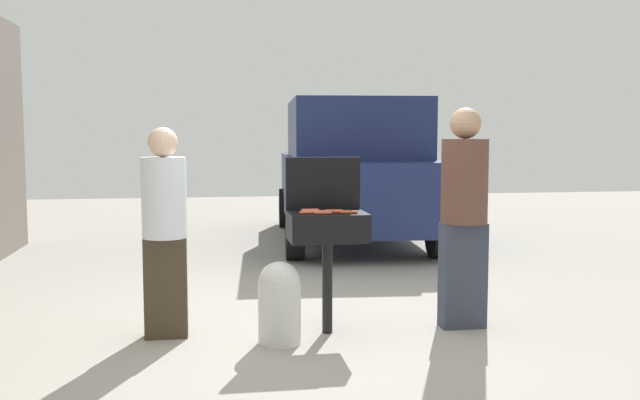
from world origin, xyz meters
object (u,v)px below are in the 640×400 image
Objects in this scene: hot_dog_6 at (311,211)px; hot_dog_2 at (322,212)px; hot_dog_7 at (308,212)px; propane_tank at (279,301)px; hot_dog_4 at (341,212)px; person_right at (464,209)px; hot_dog_5 at (349,212)px; hot_dog_0 at (323,213)px; person_left at (165,224)px; hot_dog_3 at (310,210)px; hot_dog_1 at (334,211)px; parked_minivan at (352,170)px; bbq_grill at (327,231)px.

hot_dog_2 is at bearing -35.42° from hot_dog_6.
hot_dog_7 is 0.21× the size of propane_tank.
propane_tank is at bearing -164.60° from hot_dog_4.
person_right reaches higher than hot_dog_6.
hot_dog_2 is 1.00× the size of hot_dog_5.
hot_dog_7 is at bearing -110.36° from hot_dog_6.
person_left is at bearing 168.93° from hot_dog_0.
person_right reaches higher than hot_dog_7.
hot_dog_6 is 0.21× the size of propane_tank.
hot_dog_3 and hot_dog_5 have the same top height.
hot_dog_5 is at bearing 10.08° from propane_tank.
parked_minivan is (1.11, 4.68, 0.06)m from hot_dog_1.
parked_minivan reaches higher than person_right.
hot_dog_5 is 0.07× the size of person_right.
person_right reaches higher than hot_dog_5.
hot_dog_3 is 1.24m from person_right.
person_right is at bearing 8.51° from propane_tank.
hot_dog_0 is (-0.06, -0.15, 0.16)m from bbq_grill.
hot_dog_3 is at bearing 124.18° from hot_dog_2.
person_left reaches higher than hot_dog_1.
hot_dog_7 is 4.92m from parked_minivan.
hot_dog_1 is 1.00× the size of hot_dog_7.
parked_minivan is at bearing -75.20° from person_right.
hot_dog_3 is 0.08× the size of person_left.
parked_minivan is at bearing 74.60° from hot_dog_6.
hot_dog_0 is 1.00× the size of hot_dog_2.
hot_dog_5 is 0.30m from hot_dog_6.
hot_dog_6 is (-0.22, 0.08, 0.00)m from hot_dog_4.
hot_dog_5 is (0.20, -0.07, 0.00)m from hot_dog_2.
hot_dog_1 is (0.04, -0.03, 0.16)m from bbq_grill.
hot_dog_0 is 4.95m from parked_minivan.
hot_dog_2 is 0.09m from hot_dog_6.
hot_dog_2 is 1.16m from person_right.
hot_dog_1 is 1.00× the size of hot_dog_5.
hot_dog_1 is 0.10m from hot_dog_2.
hot_dog_4 is 1.00× the size of hot_dog_6.
hot_dog_0 is 1.00× the size of hot_dog_7.
propane_tank is at bearing -14.47° from person_left.
parked_minivan reaches higher than hot_dog_0.
hot_dog_4 and hot_dog_5 have the same top height.
hot_dog_3 is at bearing 4.02° from person_left.
hot_dog_5 is at bearing 82.28° from parked_minivan.
parked_minivan is (1.31, 4.74, 0.06)m from hot_dog_7.
hot_dog_4 is at bearing 0.02° from hot_dog_7.
hot_dog_0 and hot_dog_4 have the same top height.
hot_dog_5 is 0.97m from person_right.
parked_minivan reaches higher than bbq_grill.
hot_dog_0 is 0.16m from hot_dog_6.
person_left reaches higher than hot_dog_6.
hot_dog_7 is (-0.30, 0.04, 0.00)m from hot_dog_5.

